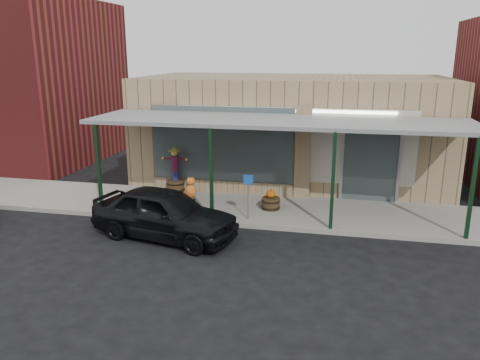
% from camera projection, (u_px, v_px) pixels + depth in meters
% --- Properties ---
extents(ground, '(120.00, 120.00, 0.00)m').
position_uv_depth(ground, '(257.00, 258.00, 12.09)').
color(ground, black).
rests_on(ground, ground).
extents(sidewalk, '(40.00, 3.20, 0.15)m').
position_uv_depth(sidewalk, '(276.00, 211.00, 15.47)').
color(sidewalk, gray).
rests_on(sidewalk, ground).
extents(storefront, '(12.00, 6.25, 4.20)m').
position_uv_depth(storefront, '(292.00, 129.00, 19.24)').
color(storefront, '#9A835E').
rests_on(storefront, ground).
extents(awning, '(12.00, 3.00, 3.04)m').
position_uv_depth(awning, '(278.00, 123.00, 14.66)').
color(awning, slate).
rests_on(awning, ground).
extents(block_buildings_near, '(61.00, 8.00, 8.00)m').
position_uv_depth(block_buildings_near, '(344.00, 87.00, 19.38)').
color(block_buildings_near, maroon).
rests_on(block_buildings_near, ground).
extents(barrel_scarecrow, '(0.98, 0.84, 1.67)m').
position_uv_depth(barrel_scarecrow, '(175.00, 177.00, 17.22)').
color(barrel_scarecrow, '#4A371D').
rests_on(barrel_scarecrow, sidewalk).
extents(barrel_pumpkin, '(0.71, 0.71, 0.69)m').
position_uv_depth(barrel_pumpkin, '(271.00, 202.00, 15.33)').
color(barrel_pumpkin, '#4A371D').
rests_on(barrel_pumpkin, sidewalk).
extents(handicap_sign, '(0.29, 0.04, 1.42)m').
position_uv_depth(handicap_sign, '(248.00, 191.00, 14.22)').
color(handicap_sign, gray).
rests_on(handicap_sign, sidewalk).
extents(parked_sedan, '(4.53, 2.58, 1.62)m').
position_uv_depth(parked_sedan, '(165.00, 213.00, 13.27)').
color(parked_sedan, black).
rests_on(parked_sedan, ground).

